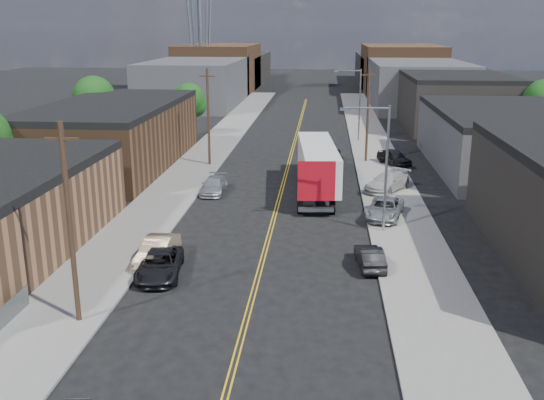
% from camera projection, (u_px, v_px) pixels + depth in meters
% --- Properties ---
extents(ground, '(260.00, 260.00, 0.00)m').
position_uv_depth(ground, '(295.00, 141.00, 77.14)').
color(ground, black).
rests_on(ground, ground).
extents(centerline, '(0.32, 120.00, 0.01)m').
position_uv_depth(centerline, '(288.00, 167.00, 62.78)').
color(centerline, gold).
rests_on(centerline, ground).
extents(sidewalk_left, '(5.00, 140.00, 0.15)m').
position_uv_depth(sidewalk_left, '(198.00, 164.00, 63.55)').
color(sidewalk_left, slate).
rests_on(sidewalk_left, ground).
extents(sidewalk_right, '(5.00, 140.00, 0.15)m').
position_uv_depth(sidewalk_right, '(380.00, 168.00, 61.98)').
color(sidewalk_right, slate).
rests_on(sidewalk_right, ground).
extents(warehouse_brown, '(12.00, 26.00, 6.60)m').
position_uv_depth(warehouse_brown, '(113.00, 135.00, 62.40)').
color(warehouse_brown, '#503420').
rests_on(warehouse_brown, ground).
extents(industrial_right_b, '(14.00, 24.00, 6.10)m').
position_uv_depth(industrial_right_b, '(506.00, 139.00, 61.07)').
color(industrial_right_b, '#313134').
rests_on(industrial_right_b, ground).
extents(industrial_right_c, '(14.00, 22.00, 7.60)m').
position_uv_depth(industrial_right_c, '(454.00, 101.00, 85.75)').
color(industrial_right_c, black).
rests_on(industrial_right_c, ground).
extents(skyline_left_a, '(16.00, 30.00, 8.00)m').
position_uv_depth(skyline_left_a, '(196.00, 83.00, 111.18)').
color(skyline_left_a, '#313134').
rests_on(skyline_left_a, ground).
extents(skyline_right_a, '(16.00, 30.00, 8.00)m').
position_uv_depth(skyline_right_a, '(417.00, 84.00, 107.87)').
color(skyline_right_a, '#313134').
rests_on(skyline_right_a, ground).
extents(skyline_left_b, '(16.00, 26.00, 10.00)m').
position_uv_depth(skyline_left_b, '(219.00, 68.00, 134.82)').
color(skyline_left_b, '#503420').
rests_on(skyline_left_b, ground).
extents(skyline_right_b, '(16.00, 26.00, 10.00)m').
position_uv_depth(skyline_right_b, '(401.00, 69.00, 131.51)').
color(skyline_right_b, '#503420').
rests_on(skyline_right_b, ground).
extents(skyline_left_c, '(16.00, 40.00, 7.00)m').
position_uv_depth(skyline_left_c, '(232.00, 68.00, 154.38)').
color(skyline_left_c, black).
rests_on(skyline_left_c, ground).
extents(skyline_right_c, '(16.00, 40.00, 7.00)m').
position_uv_depth(skyline_right_c, '(391.00, 69.00, 151.07)').
color(skyline_right_c, black).
rests_on(skyline_right_c, ground).
extents(streetlight_near, '(3.39, 0.25, 9.00)m').
position_uv_depth(streetlight_near, '(381.00, 159.00, 41.53)').
color(streetlight_near, gray).
rests_on(streetlight_near, ground).
extents(streetlight_far, '(3.39, 0.25, 9.00)m').
position_uv_depth(streetlight_far, '(357.00, 99.00, 75.03)').
color(streetlight_far, gray).
rests_on(streetlight_far, ground).
extents(utility_pole_left_near, '(1.60, 0.26, 10.00)m').
position_uv_depth(utility_pole_left_near, '(70.00, 224.00, 28.54)').
color(utility_pole_left_near, black).
rests_on(utility_pole_left_near, ground).
extents(utility_pole_left_far, '(1.60, 0.26, 10.00)m').
position_uv_depth(utility_pole_left_far, '(208.00, 117.00, 62.03)').
color(utility_pole_left_far, black).
rests_on(utility_pole_left_far, ground).
extents(utility_pole_right, '(1.60, 0.26, 10.00)m').
position_uv_depth(utility_pole_right, '(368.00, 114.00, 63.55)').
color(utility_pole_right, black).
rests_on(utility_pole_right, ground).
extents(tree_left_mid, '(5.10, 5.04, 8.37)m').
position_uv_depth(tree_left_mid, '(95.00, 100.00, 72.81)').
color(tree_left_mid, black).
rests_on(tree_left_mid, ground).
extents(tree_left_far, '(4.35, 4.20, 6.97)m').
position_uv_depth(tree_left_far, '(189.00, 101.00, 78.94)').
color(tree_left_far, black).
rests_on(tree_left_far, ground).
extents(tree_right_far, '(4.85, 4.76, 7.91)m').
position_uv_depth(tree_right_far, '(543.00, 102.00, 73.21)').
color(tree_right_far, black).
rests_on(tree_right_far, ground).
extents(semi_truck, '(3.95, 16.86, 4.37)m').
position_uv_depth(semi_truck, '(318.00, 162.00, 53.60)').
color(semi_truck, silver).
rests_on(semi_truck, ground).
extents(car_left_b, '(1.91, 4.88, 1.58)m').
position_uv_depth(car_left_b, '(157.00, 251.00, 37.25)').
color(car_left_b, tan).
rests_on(car_left_b, ground).
extents(car_left_c, '(3.02, 5.46, 1.45)m').
position_uv_depth(car_left_c, '(160.00, 264.00, 35.30)').
color(car_left_c, black).
rests_on(car_left_c, ground).
extents(car_left_d, '(1.94, 4.76, 1.38)m').
position_uv_depth(car_left_d, '(214.00, 185.00, 52.85)').
color(car_left_d, '#ADAFB3').
rests_on(car_left_d, ground).
extents(car_right_oncoming, '(1.80, 4.14, 1.32)m').
position_uv_depth(car_right_oncoming, '(370.00, 257.00, 36.60)').
color(car_right_oncoming, black).
rests_on(car_right_oncoming, ground).
extents(car_right_lot_a, '(3.52, 5.58, 1.44)m').
position_uv_depth(car_right_lot_a, '(385.00, 208.00, 45.58)').
color(car_right_lot_a, '#A9ADAF').
rests_on(car_right_lot_a, sidewalk_right).
extents(car_right_lot_b, '(4.80, 5.77, 1.58)m').
position_uv_depth(car_right_lot_b, '(388.00, 182.00, 53.14)').
color(car_right_lot_b, '#B0B0B0').
rests_on(car_right_lot_b, sidewalk_right).
extents(car_right_lot_c, '(3.71, 4.99, 1.58)m').
position_uv_depth(car_right_lot_c, '(394.00, 157.00, 62.91)').
color(car_right_lot_c, black).
rests_on(car_right_lot_c, sidewalk_right).
extents(car_ahead_truck, '(2.51, 4.97, 1.35)m').
position_uv_depth(car_ahead_truck, '(331.00, 156.00, 64.90)').
color(car_ahead_truck, black).
rests_on(car_ahead_truck, ground).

